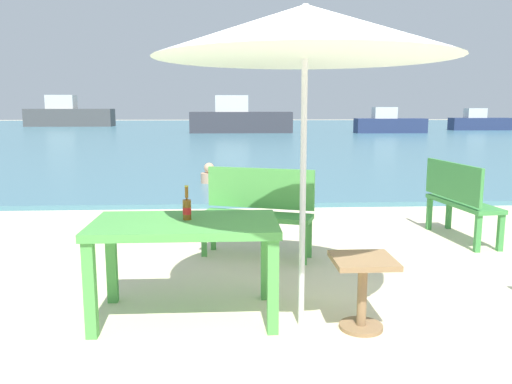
# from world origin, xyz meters

# --- Properties ---
(ground_plane) EXTENTS (120.00, 120.00, 0.00)m
(ground_plane) POSITION_xyz_m (0.00, 0.00, 0.00)
(ground_plane) COLOR beige
(sea_water) EXTENTS (120.00, 50.00, 0.08)m
(sea_water) POSITION_xyz_m (0.00, 30.00, 0.04)
(sea_water) COLOR teal
(sea_water) RESTS_ON ground_plane
(picnic_table_green) EXTENTS (1.40, 0.80, 0.76)m
(picnic_table_green) POSITION_xyz_m (-1.33, 0.74, 0.65)
(picnic_table_green) COLOR #4C9E47
(picnic_table_green) RESTS_ON ground_plane
(beer_bottle_amber) EXTENTS (0.07, 0.07, 0.26)m
(beer_bottle_amber) POSITION_xyz_m (-1.31, 0.79, 0.85)
(beer_bottle_amber) COLOR brown
(beer_bottle_amber) RESTS_ON picnic_table_green
(patio_umbrella) EXTENTS (2.10, 2.10, 2.30)m
(patio_umbrella) POSITION_xyz_m (-0.46, 0.54, 2.12)
(patio_umbrella) COLOR silver
(patio_umbrella) RESTS_ON ground_plane
(side_table_wood) EXTENTS (0.44, 0.44, 0.54)m
(side_table_wood) POSITION_xyz_m (-0.03, 0.44, 0.35)
(side_table_wood) COLOR olive
(side_table_wood) RESTS_ON ground_plane
(bench_green_left) EXTENTS (1.25, 0.74, 0.95)m
(bench_green_left) POSITION_xyz_m (-0.68, 2.39, 0.54)
(bench_green_left) COLOR #4C9E47
(bench_green_left) RESTS_ON ground_plane
(bench_green_right) EXTENTS (0.49, 1.23, 0.95)m
(bench_green_right) POSITION_xyz_m (1.79, 2.91, 0.54)
(bench_green_right) COLOR #3D8C42
(bench_green_right) RESTS_ON ground_plane
(swimmer_person) EXTENTS (0.34, 0.34, 0.41)m
(swimmer_person) POSITION_xyz_m (-1.38, 7.30, 0.24)
(swimmer_person) COLOR tan
(swimmer_person) RESTS_ON sea_water
(boat_fishing_trawler) EXTENTS (5.94, 1.62, 2.16)m
(boat_fishing_trawler) POSITION_xyz_m (-0.28, 27.39, 0.86)
(boat_fishing_trawler) COLOR #38383F
(boat_fishing_trawler) RESTS_ON sea_water
(boat_barge) EXTENTS (3.87, 1.06, 1.41)m
(boat_barge) POSITION_xyz_m (15.43, 29.95, 0.59)
(boat_barge) COLOR navy
(boat_barge) RESTS_ON sea_water
(boat_tanker) EXTENTS (6.56, 1.79, 2.39)m
(boat_tanker) POSITION_xyz_m (-13.28, 38.00, 0.94)
(boat_tanker) COLOR #4C4C4C
(boat_tanker) RESTS_ON sea_water
(boat_sailboat) EXTENTS (4.08, 1.11, 1.49)m
(boat_sailboat) POSITION_xyz_m (8.43, 26.66, 0.61)
(boat_sailboat) COLOR navy
(boat_sailboat) RESTS_ON sea_water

